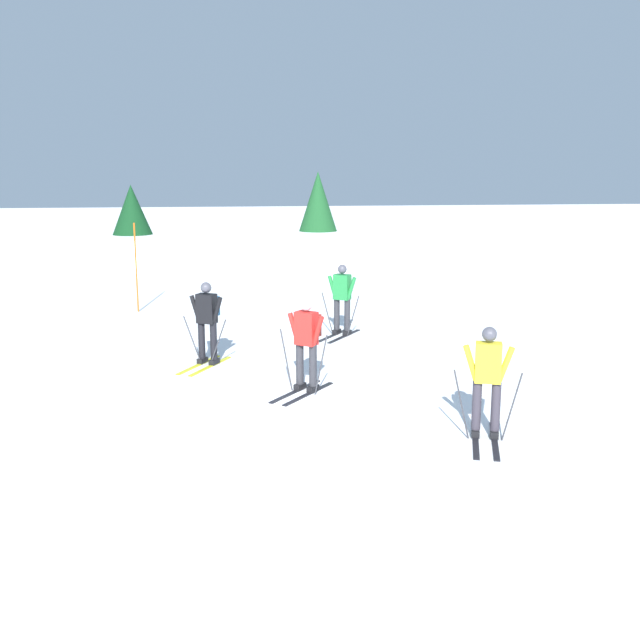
{
  "coord_description": "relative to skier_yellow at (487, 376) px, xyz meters",
  "views": [
    {
      "loc": [
        -0.4,
        -12.02,
        4.08
      ],
      "look_at": [
        1.4,
        3.06,
        0.9
      ],
      "focal_mm": 42.34,
      "sensor_mm": 36.0,
      "label": 1
    }
  ],
  "objects": [
    {
      "name": "conifer_far_right",
      "position": [
        -7.64,
        20.5,
        1.01
      ],
      "size": [
        2.0,
        2.0,
        3.22
      ],
      "color": "#513823",
      "rests_on": "ground"
    },
    {
      "name": "ground_plane",
      "position": [
        -3.37,
        1.55,
        -0.96
      ],
      "size": [
        120.0,
        120.0,
        0.0
      ],
      "primitive_type": "plane",
      "color": "white"
    },
    {
      "name": "skier_green",
      "position": [
        -1.15,
        7.08,
        -0.04
      ],
      "size": [
        1.22,
        1.52,
        1.71
      ],
      "color": "black",
      "rests_on": "ground"
    },
    {
      "name": "skier_black",
      "position": [
        -4.27,
        4.75,
        -0.0
      ],
      "size": [
        1.1,
        1.58,
        1.71
      ],
      "color": "gold",
      "rests_on": "ground"
    },
    {
      "name": "trail_marker_pole",
      "position": [
        -6.36,
        10.61,
        0.28
      ],
      "size": [
        0.04,
        0.04,
        2.47
      ],
      "primitive_type": "cylinder",
      "color": "#C65614",
      "rests_on": "ground"
    },
    {
      "name": "conifer_far_centre",
      "position": [
        -0.08,
        21.17,
        1.34
      ],
      "size": [
        1.83,
        1.83,
        3.72
      ],
      "color": "#513823",
      "rests_on": "ground"
    },
    {
      "name": "far_snow_ridge",
      "position": [
        -3.37,
        21.43,
        -0.33
      ],
      "size": [
        80.0,
        6.81,
        1.25
      ],
      "primitive_type": "cube",
      "color": "white",
      "rests_on": "ground"
    },
    {
      "name": "skier_red",
      "position": [
        -2.44,
        2.66,
        0.0
      ],
      "size": [
        1.27,
        1.49,
        1.71
      ],
      "color": "black",
      "rests_on": "ground"
    },
    {
      "name": "skier_yellow",
      "position": [
        0.0,
        0.0,
        0.0
      ],
      "size": [
        0.97,
        1.64,
        1.71
      ],
      "color": "black",
      "rests_on": "ground"
    }
  ]
}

